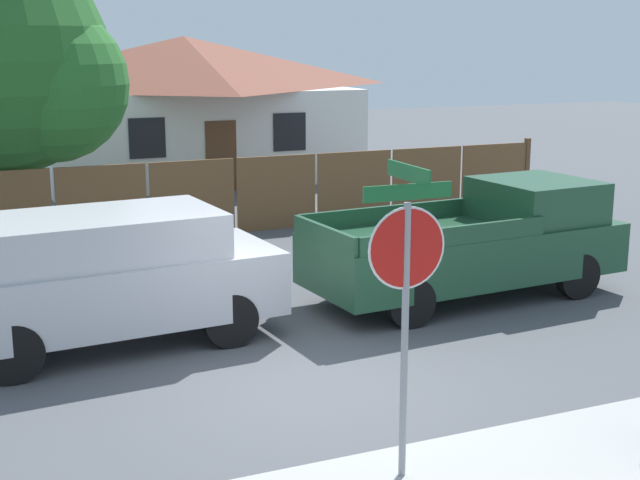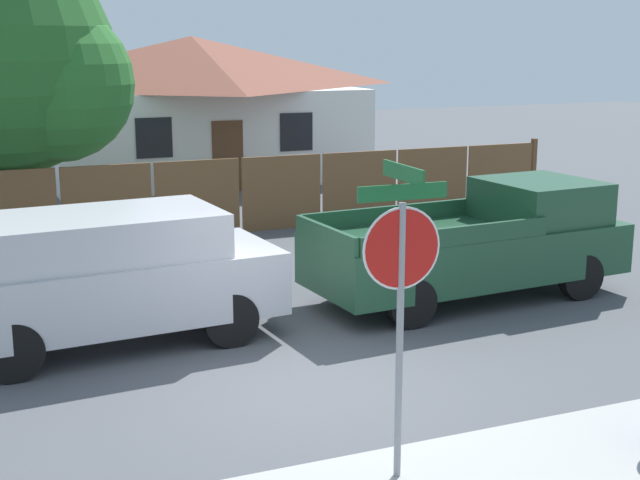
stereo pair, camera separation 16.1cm
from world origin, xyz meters
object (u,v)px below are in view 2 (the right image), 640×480
Objects in this scene: oak_tree at (7,65)px; red_suv at (107,274)px; orange_pickup at (480,243)px; stop_sign at (401,270)px; house at (193,103)px.

oak_tree reaches higher than red_suv.
oak_tree is 10.65m from orange_pickup.
stop_sign is at bearing -78.70° from oak_tree.
oak_tree is 13.19m from stop_sign.
house is 15.65m from orange_pickup.
stop_sign is (2.56, -12.84, -1.61)m from oak_tree.
orange_pickup is 6.70m from stop_sign.
red_suv is 1.56× the size of stop_sign.
stop_sign is at bearing -99.47° from house.
oak_tree reaches higher than orange_pickup.
house reaches higher than red_suv.
oak_tree is 1.16× the size of orange_pickup.
house is at bearing 82.09° from stop_sign.
oak_tree is 8.24m from red_suv.
red_suv is at bearing -85.39° from oak_tree.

